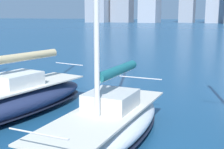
# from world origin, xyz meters

# --- Properties ---
(sailboat_teal) EXTENTS (2.46, 7.41, 12.21)m
(sailboat_teal) POSITION_xyz_m (0.72, -6.55, 0.64)
(sailboat_teal) COLOR silver
(sailboat_teal) RESTS_ON ground
(sailboat_tan) EXTENTS (3.44, 8.70, 12.32)m
(sailboat_tan) POSITION_xyz_m (5.34, -7.21, 0.70)
(sailboat_tan) COLOR navy
(sailboat_tan) RESTS_ON ground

